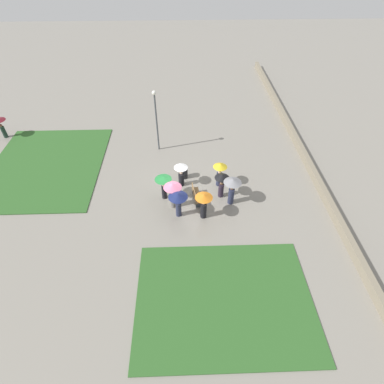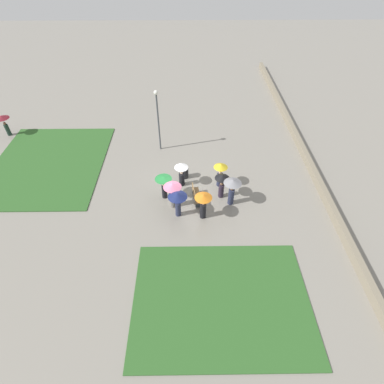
# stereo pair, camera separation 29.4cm
# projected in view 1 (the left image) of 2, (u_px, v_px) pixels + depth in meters

# --- Properties ---
(ground_plane) EXTENTS (90.00, 90.00, 0.00)m
(ground_plane) POSITION_uv_depth(u_px,v_px,m) (182.00, 194.00, 19.96)
(ground_plane) COLOR gray
(lawn_patch_near) EXTENTS (6.37, 8.50, 0.06)m
(lawn_patch_near) POSITION_uv_depth(u_px,v_px,m) (224.00, 299.00, 14.45)
(lawn_patch_near) COLOR #2D5B26
(lawn_patch_near) RESTS_ON ground_plane
(lawn_patch_far) EXTENTS (9.85, 8.10, 0.06)m
(lawn_patch_far) POSITION_uv_depth(u_px,v_px,m) (46.00, 166.00, 22.17)
(lawn_patch_far) COLOR #2D5B26
(lawn_patch_far) RESTS_ON ground_plane
(parapet_wall) EXTENTS (45.00, 0.35, 0.61)m
(parapet_wall) POSITION_uv_depth(u_px,v_px,m) (321.00, 187.00, 19.98)
(parapet_wall) COLOR gray
(parapet_wall) RESTS_ON ground_plane
(park_bench) EXTENTS (1.58, 0.62, 0.90)m
(park_bench) POSITION_uv_depth(u_px,v_px,m) (196.00, 195.00, 19.22)
(park_bench) COLOR brown
(park_bench) RESTS_ON ground_plane
(lamp_post) EXTENTS (0.32, 0.32, 4.83)m
(lamp_post) POSITION_uv_depth(u_px,v_px,m) (156.00, 114.00, 21.71)
(lamp_post) COLOR #474C51
(lamp_post) RESTS_ON ground_plane
(trash_bin) EXTENTS (0.52, 0.52, 0.79)m
(trash_bin) POSITION_uv_depth(u_px,v_px,m) (184.00, 173.00, 20.96)
(trash_bin) COLOR #232326
(trash_bin) RESTS_ON ground_plane
(crowd_person_white) EXTENTS (0.93, 0.93, 1.77)m
(crowd_person_white) POSITION_uv_depth(u_px,v_px,m) (181.00, 171.00, 19.83)
(crowd_person_white) COLOR black
(crowd_person_white) RESTS_ON ground_plane
(crowd_person_yellow) EXTENTS (0.93, 0.93, 1.80)m
(crowd_person_yellow) POSITION_uv_depth(u_px,v_px,m) (220.00, 171.00, 19.85)
(crowd_person_yellow) COLOR #282D47
(crowd_person_yellow) RESTS_ON ground_plane
(crowd_person_pink) EXTENTS (1.12, 1.12, 1.87)m
(crowd_person_pink) POSITION_uv_depth(u_px,v_px,m) (173.00, 190.00, 18.23)
(crowd_person_pink) COLOR slate
(crowd_person_pink) RESTS_ON ground_plane
(crowd_person_grey) EXTENTS (1.11, 1.11, 1.96)m
(crowd_person_grey) POSITION_uv_depth(u_px,v_px,m) (232.00, 186.00, 18.42)
(crowd_person_grey) COLOR #282D47
(crowd_person_grey) RESTS_ON ground_plane
(crowd_person_orange) EXTENTS (1.04, 1.04, 1.83)m
(crowd_person_orange) POSITION_uv_depth(u_px,v_px,m) (204.00, 202.00, 17.62)
(crowd_person_orange) COLOR black
(crowd_person_orange) RESTS_ON ground_plane
(crowd_person_navy) EXTENTS (1.16, 1.16, 1.80)m
(crowd_person_navy) POSITION_uv_depth(u_px,v_px,m) (178.00, 199.00, 17.64)
(crowd_person_navy) COLOR #282D47
(crowd_person_navy) RESTS_ON ground_plane
(crowd_person_green) EXTENTS (1.07, 1.07, 1.76)m
(crowd_person_green) POSITION_uv_depth(u_px,v_px,m) (164.00, 183.00, 18.86)
(crowd_person_green) COLOR black
(crowd_person_green) RESTS_ON ground_plane
(crowd_person_black) EXTENTS (0.94, 0.94, 1.83)m
(crowd_person_black) POSITION_uv_depth(u_px,v_px,m) (222.00, 181.00, 18.95)
(crowd_person_black) COLOR #2D2333
(crowd_person_black) RESTS_ON ground_plane
(lone_walker_far_path) EXTENTS (1.11, 1.11, 1.76)m
(lone_walker_far_path) POSITION_uv_depth(u_px,v_px,m) (0.00, 123.00, 24.21)
(lone_walker_far_path) COLOR #1E3328
(lone_walker_far_path) RESTS_ON ground_plane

